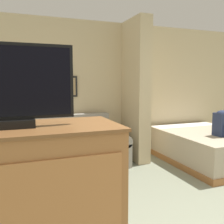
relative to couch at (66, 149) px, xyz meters
The scene contains 8 objects.
wall_back 1.30m from the couch, 33.97° to the left, with size 6.95×0.16×2.60m.
wall_partition_pillar 1.66m from the couch, ahead, with size 0.24×0.79×2.60m.
couch is the anchor object (origin of this frame).
coffee_table 0.98m from the couch, 89.49° to the right, with size 0.72×0.48×0.39m.
tv_dresser 2.72m from the couch, 106.41° to the right, with size 1.29×0.58×1.19m.
tv 2.93m from the couch, 106.42° to the right, with size 0.72×0.16×0.50m.
bed 2.60m from the couch, 13.06° to the right, with size 1.54×1.93×0.55m.
backpack 2.73m from the couch, 21.13° to the right, with size 0.30×0.25×0.44m.
Camera 1 is at (-1.45, -1.11, 1.47)m, focal length 40.00 mm.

